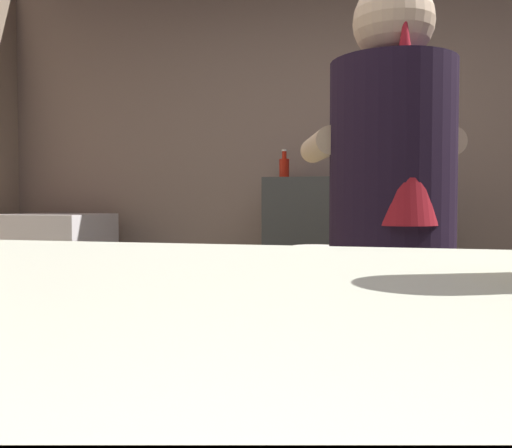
{
  "coord_description": "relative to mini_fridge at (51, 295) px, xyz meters",
  "views": [
    {
      "loc": [
        0.1,
        -1.33,
        1.11
      ],
      "look_at": [
        -0.05,
        -0.75,
        1.09
      ],
      "focal_mm": 38.84,
      "sensor_mm": 36.0,
      "label": 1
    }
  ],
  "objects": [
    {
      "name": "bottle_soy",
      "position": [
        1.89,
        0.17,
        0.82
      ],
      "size": [
        0.07,
        0.07,
        0.21
      ],
      "color": "#31569C",
      "rests_on": "back_shelf"
    },
    {
      "name": "bartender",
      "position": [
        2.11,
        -1.52,
        0.47
      ],
      "size": [
        0.5,
        0.55,
        1.71
      ],
      "rotation": [
        0.0,
        0.0,
        1.87
      ],
      "color": "#243537",
      "rests_on": "ground"
    },
    {
      "name": "chefs_knife",
      "position": [
        2.39,
        -1.12,
        0.38
      ],
      "size": [
        0.24,
        0.05,
        0.01
      ],
      "primitive_type": "cube",
      "rotation": [
        0.0,
        0.0,
        -0.09
      ],
      "color": "silver",
      "rests_on": "prep_counter"
    },
    {
      "name": "wall_back",
      "position": [
        2.02,
        0.45,
        0.83
      ],
      "size": [
        5.2,
        0.1,
        2.7
      ],
      "primitive_type": "cube",
      "color": "gray",
      "rests_on": "ground"
    },
    {
      "name": "mini_fridge",
      "position": [
        0.0,
        0.0,
        0.0
      ],
      "size": [
        0.66,
        0.58,
        1.03
      ],
      "color": "white",
      "rests_on": "ground"
    },
    {
      "name": "prep_counter",
      "position": [
        2.37,
        -1.07,
        -0.07
      ],
      "size": [
        2.1,
        0.6,
        0.89
      ],
      "primitive_type": "cube",
      "color": "brown",
      "rests_on": "ground"
    },
    {
      "name": "bottle_olive_oil",
      "position": [
        1.47,
        0.21,
        0.8
      ],
      "size": [
        0.06,
        0.06,
        0.17
      ],
      "color": "red",
      "rests_on": "back_shelf"
    },
    {
      "name": "mixing_bowl",
      "position": [
        1.83,
        -1.03,
        0.4
      ],
      "size": [
        0.19,
        0.19,
        0.05
      ],
      "primitive_type": "cylinder",
      "color": "beige",
      "rests_on": "prep_counter"
    },
    {
      "name": "back_shelf",
      "position": [
        1.8,
        0.17,
        0.11
      ],
      "size": [
        0.85,
        0.36,
        1.25
      ],
      "primitive_type": "cube",
      "color": "#3C3E3C",
      "rests_on": "ground"
    }
  ]
}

